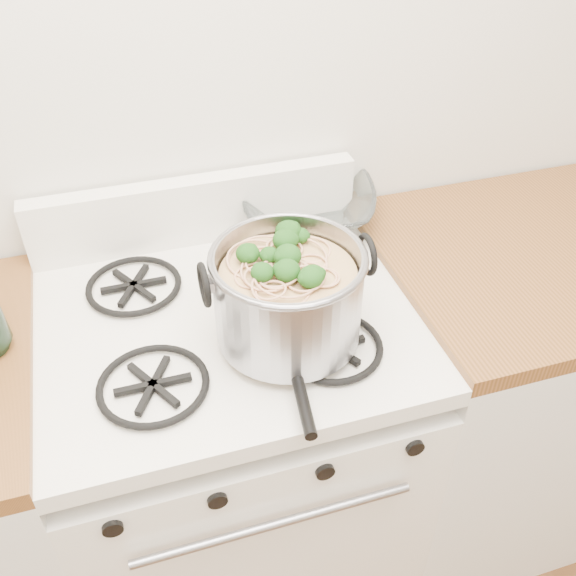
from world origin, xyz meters
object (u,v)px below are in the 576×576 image
(gas_range, at_px, (238,458))
(glass_bowl, at_px, (308,212))
(stock_pot, at_px, (288,296))
(spatula, at_px, (286,331))

(gas_range, bearing_deg, glass_bowl, 46.15)
(stock_pot, xyz_separation_m, glass_bowl, (0.17, 0.38, -0.08))
(stock_pot, relative_size, spatula, 1.02)
(gas_range, relative_size, stock_pot, 2.91)
(stock_pot, bearing_deg, gas_range, 135.91)
(gas_range, xyz_separation_m, spatula, (0.09, -0.10, 0.50))
(gas_range, distance_m, glass_bowl, 0.63)
(spatula, distance_m, glass_bowl, 0.42)
(spatula, height_order, glass_bowl, glass_bowl)
(spatula, xyz_separation_m, glass_bowl, (0.17, 0.38, 0.00))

